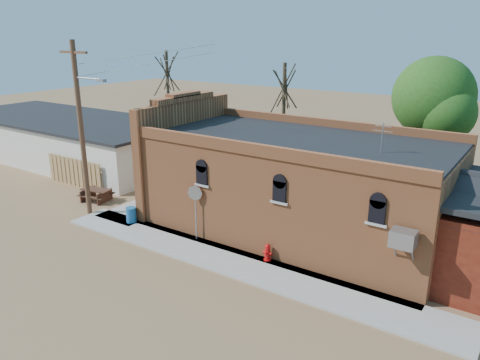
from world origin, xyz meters
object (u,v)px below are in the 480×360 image
Objects in this scene: utility_pole at (82,126)px; trash_barrel at (131,215)px; picnic_table at (96,193)px; stop_sign at (195,198)px; brick_bar at (291,184)px; fire_hydrant at (268,252)px.

trash_barrel is at bearing 6.02° from utility_pole.
trash_barrel is 0.41× the size of picnic_table.
stop_sign is 1.37× the size of picnic_table.
brick_bar is 8.22m from trash_barrel.
picnic_table is at bearing 131.44° from utility_pole.
trash_barrel is at bearing -171.29° from stop_sign.
utility_pole is 4.77m from picnic_table.
brick_bar is at bearing 112.15° from fire_hydrant.
stop_sign is at bearing -17.65° from picnic_table.
brick_bar is at bearing 23.69° from utility_pole.
stop_sign reaches higher than trash_barrel.
stop_sign is at bearing 4.26° from trash_barrel.
fire_hydrant is 0.96× the size of trash_barrel.
utility_pole is 12.00× the size of fire_hydrant.
utility_pole reaches higher than stop_sign.
brick_bar is 8.54× the size of picnic_table.
utility_pole is 11.59m from fire_hydrant.
brick_bar is 11.63m from picnic_table.
brick_bar is at bearing 2.74° from picnic_table.
fire_hydrant is at bearing 3.18° from utility_pole.
picnic_table is (-12.10, 0.94, 0.02)m from fire_hydrant.
stop_sign is (-2.92, -3.69, -0.24)m from brick_bar.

